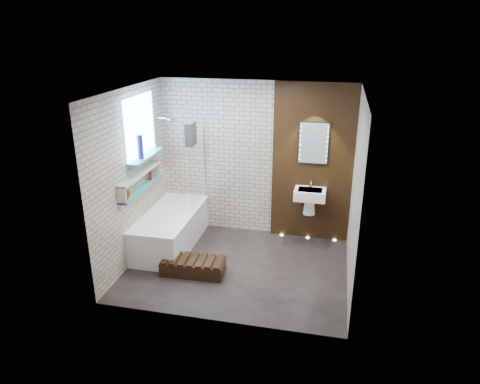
% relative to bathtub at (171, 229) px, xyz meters
% --- Properties ---
extents(ground, '(3.20, 3.20, 0.00)m').
position_rel_bathtub_xyz_m(ground, '(1.22, -0.45, -0.29)').
color(ground, black).
rests_on(ground, ground).
extents(room_shell, '(3.24, 3.20, 2.60)m').
position_rel_bathtub_xyz_m(room_shell, '(1.22, -0.45, 1.01)').
color(room_shell, '#A39382').
rests_on(room_shell, ground).
extents(walnut_panel, '(1.30, 0.06, 2.60)m').
position_rel_bathtub_xyz_m(walnut_panel, '(2.17, 0.82, 1.01)').
color(walnut_panel, black).
rests_on(walnut_panel, ground).
extents(clerestory_window, '(0.18, 1.00, 0.94)m').
position_rel_bathtub_xyz_m(clerestory_window, '(-0.34, -0.10, 1.61)').
color(clerestory_window, '#7FADE0').
rests_on(clerestory_window, room_shell).
extents(display_niche, '(0.14, 1.30, 0.26)m').
position_rel_bathtub_xyz_m(display_niche, '(-0.31, -0.30, 0.91)').
color(display_niche, teal).
rests_on(display_niche, room_shell).
extents(bathtub, '(0.79, 1.74, 0.70)m').
position_rel_bathtub_xyz_m(bathtub, '(0.00, 0.00, 0.00)').
color(bathtub, white).
rests_on(bathtub, ground).
extents(bath_screen, '(0.01, 0.78, 1.40)m').
position_rel_bathtub_xyz_m(bath_screen, '(0.35, 0.44, 0.99)').
color(bath_screen, white).
rests_on(bath_screen, bathtub).
extents(towel, '(0.10, 0.27, 0.35)m').
position_rel_bathtub_xyz_m(towel, '(0.35, 0.16, 1.56)').
color(towel, black).
rests_on(towel, bath_screen).
extents(shower_head, '(0.18, 0.18, 0.02)m').
position_rel_bathtub_xyz_m(shower_head, '(-0.08, 0.50, 1.71)').
color(shower_head, silver).
rests_on(shower_head, room_shell).
extents(washbasin, '(0.50, 0.36, 0.58)m').
position_rel_bathtub_xyz_m(washbasin, '(2.17, 0.62, 0.50)').
color(washbasin, white).
rests_on(washbasin, walnut_panel).
extents(led_mirror, '(0.50, 0.02, 0.70)m').
position_rel_bathtub_xyz_m(led_mirror, '(2.17, 0.78, 1.36)').
color(led_mirror, black).
rests_on(led_mirror, walnut_panel).
extents(walnut_step, '(0.93, 0.45, 0.20)m').
position_rel_bathtub_xyz_m(walnut_step, '(0.62, -0.75, -0.19)').
color(walnut_step, black).
rests_on(walnut_step, ground).
extents(niche_bottles, '(0.06, 0.90, 0.14)m').
position_rel_bathtub_xyz_m(niche_bottles, '(-0.31, -0.42, 0.87)').
color(niche_bottles, maroon).
rests_on(niche_bottles, display_niche).
extents(sill_vases, '(0.08, 0.08, 0.36)m').
position_rel_bathtub_xyz_m(sill_vases, '(-0.28, -0.29, 1.44)').
color(sill_vases, '#17163D').
rests_on(sill_vases, clerestory_window).
extents(floor_uplights, '(0.96, 0.06, 0.01)m').
position_rel_bathtub_xyz_m(floor_uplights, '(2.17, 0.75, -0.29)').
color(floor_uplights, '#FFD899').
rests_on(floor_uplights, ground).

